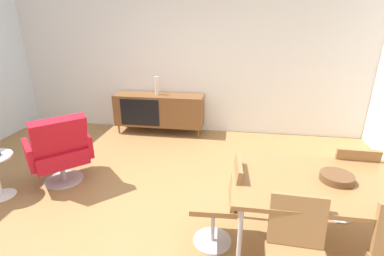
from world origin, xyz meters
The scene contains 10 objects.
ground_plane centered at (0.00, 0.00, 0.00)m, with size 8.32×8.32×0.00m, color #9E7242.
wall_back centered at (0.00, 2.60, 1.40)m, with size 6.80×0.12×2.80m, color white.
sideboard centered at (-0.47, 2.30, 0.44)m, with size 1.60×0.45×0.72m.
vase_cobalt centered at (-0.50, 2.30, 0.88)m, with size 0.07×0.07×0.33m.
dining_table centered at (1.68, -0.34, 0.70)m, with size 1.60×0.90×0.74m.
wooden_bowl_on_table centered at (1.72, -0.32, 0.77)m, with size 0.26×0.26×0.06m, color brown.
dining_chair_front_left centered at (1.34, -0.90, 0.47)m, with size 0.42×0.44×0.86m.
dining_chair_back_right centered at (2.03, 0.22, 0.47)m, with size 0.41×0.44×0.86m.
dining_chair_near_window centered at (0.80, -0.34, 0.47)m, with size 0.45×0.42×0.86m.
lounge_chair_red centered at (-1.23, 0.40, 0.47)m, with size 0.91×0.91×0.95m.
Camera 1 is at (0.86, -2.45, 1.95)m, focal length 26.27 mm.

